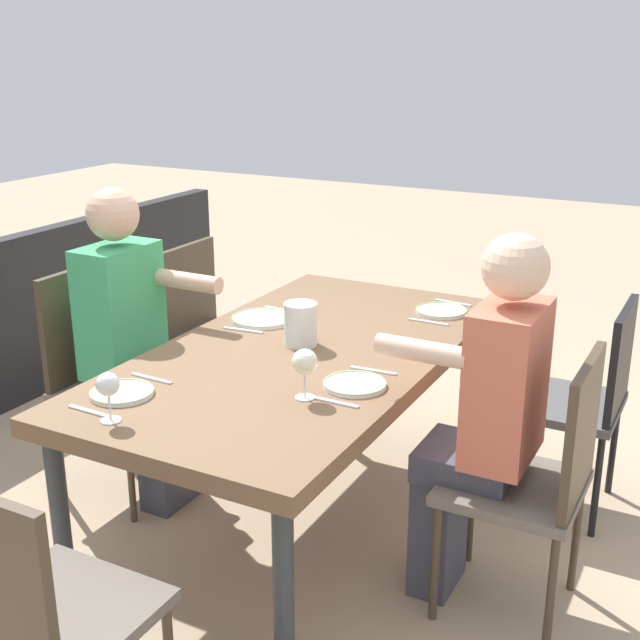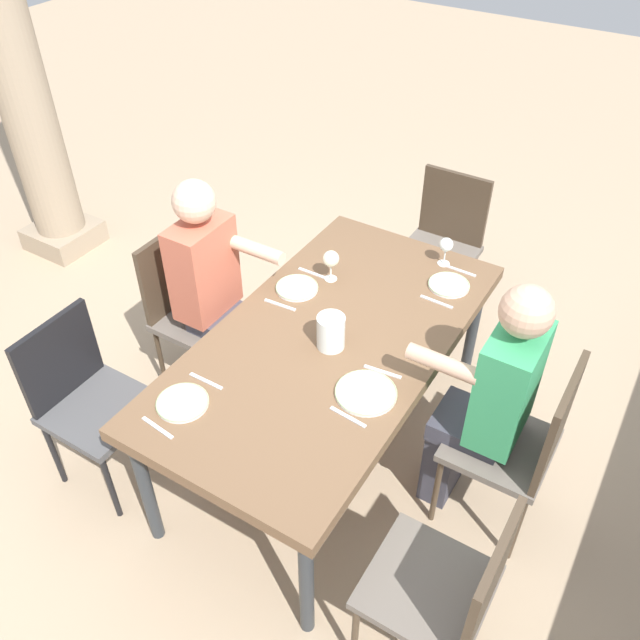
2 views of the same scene
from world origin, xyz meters
The scene contains 24 objects.
ground_plane centered at (0.00, 0.00, 0.00)m, with size 16.00×16.00×0.00m, color tan.
dining_table centered at (0.00, 0.00, 0.71)m, with size 1.88×0.99×0.77m.
chair_west_north centered at (-0.69, 0.91, 0.52)m, with size 0.44×0.44×0.89m.
chair_west_south centered at (-0.69, -0.91, 0.53)m, with size 0.44×0.44×0.91m.
chair_mid_north centered at (0.08, 0.92, 0.53)m, with size 0.44×0.44×0.94m.
chair_mid_south centered at (0.08, -0.92, 0.55)m, with size 0.44×0.44×0.97m.
chair_head_east centered at (1.36, 0.00, 0.54)m, with size 0.44×0.44×0.93m.
diner_woman_green centered at (0.07, -0.74, 0.71)m, with size 0.35×0.49×1.32m.
diner_man_white centered at (0.08, 0.72, 0.70)m, with size 0.34×0.49×1.31m.
plate_0 centered at (-0.66, 0.30, 0.78)m, with size 0.22×0.22×0.02m.
fork_0 centered at (-0.81, 0.30, 0.77)m, with size 0.02×0.17×0.01m, color silver.
spoon_0 centered at (-0.51, 0.30, 0.77)m, with size 0.02×0.17×0.01m, color silver.
plate_1 centered at (-0.22, -0.31, 0.78)m, with size 0.26×0.26×0.02m.
fork_1 centered at (-0.37, -0.31, 0.77)m, with size 0.02×0.17×0.01m, color silver.
spoon_1 centered at (-0.07, -0.31, 0.77)m, with size 0.02×0.17×0.01m, color silver.
plate_2 centered at (0.23, 0.32, 0.78)m, with size 0.21×0.21×0.02m.
wine_glass_2 centered at (0.39, 0.22, 0.89)m, with size 0.08×0.08×0.17m.
fork_2 centered at (0.08, 0.32, 0.77)m, with size 0.02×0.17×0.01m, color silver.
spoon_2 centered at (0.38, 0.32, 0.77)m, with size 0.02×0.17×0.01m, color silver.
plate_3 centered at (0.64, -0.31, 0.78)m, with size 0.21×0.21×0.02m.
wine_glass_3 centered at (0.81, -0.21, 0.89)m, with size 0.07×0.07×0.16m.
fork_3 centered at (0.49, -0.31, 0.77)m, with size 0.02×0.17×0.01m, color silver.
spoon_3 centered at (0.79, -0.31, 0.77)m, with size 0.02×0.17×0.01m, color silver.
water_pitcher centered at (-0.04, -0.03, 0.84)m, with size 0.13×0.13×0.16m.
Camera 1 is at (2.51, 1.40, 1.84)m, focal length 46.52 mm.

